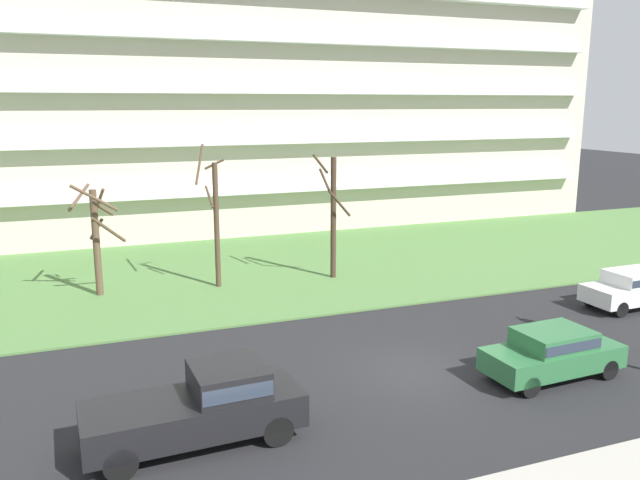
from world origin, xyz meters
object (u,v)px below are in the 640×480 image
tree_far_left (97,234)px  tree_left (215,220)px  pickup_black_near_left (203,405)px  sedan_white_center_right (634,287)px  tree_center (333,214)px  sedan_green_center_left (553,351)px

tree_far_left → tree_left: size_ratio=0.78×
pickup_black_near_left → sedan_white_center_right: bearing=11.0°
tree_center → tree_far_left: bearing=175.0°
tree_left → sedan_white_center_right: tree_left is taller
tree_center → sedan_green_center_left: size_ratio=1.35×
tree_left → sedan_green_center_left: 15.75m
tree_left → tree_center: (5.57, -0.48, -0.01)m
tree_far_left → sedan_white_center_right: tree_far_left is taller
tree_far_left → sedan_green_center_left: size_ratio=1.15×
sedan_green_center_left → tree_center: bearing=96.4°
pickup_black_near_left → sedan_green_center_left: (10.86, -0.01, -0.14)m
tree_far_left → sedan_green_center_left: 19.06m
tree_center → pickup_black_near_left: bearing=-123.9°
sedan_green_center_left → sedan_white_center_right: same height
tree_left → pickup_black_near_left: bearing=-103.4°
pickup_black_near_left → sedan_green_center_left: 10.86m
tree_left → tree_center: 5.59m
tree_far_left → tree_left: (5.13, -0.45, 0.39)m
pickup_black_near_left → sedan_white_center_right: size_ratio=1.23×
tree_far_left → sedan_white_center_right: bearing=-24.6°
tree_center → pickup_black_near_left: 15.92m
tree_left → pickup_black_near_left: (-3.23, -13.57, -2.20)m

